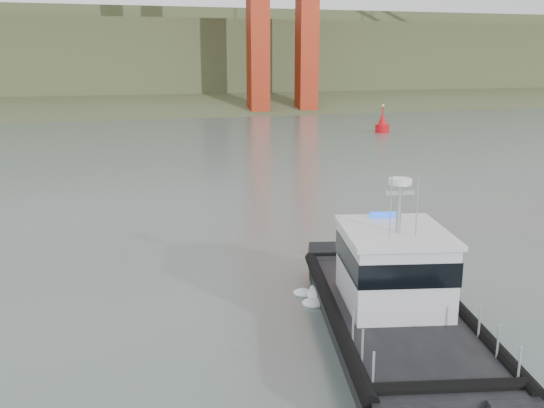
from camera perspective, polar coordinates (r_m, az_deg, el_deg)
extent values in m
plane|color=#506059|center=(21.41, 6.61, -11.02)|extent=(400.00, 400.00, 0.00)
cube|color=#3E4C2B|center=(110.41, -12.88, 8.81)|extent=(500.00, 44.72, 16.25)
cube|color=#3E4C2B|center=(138.02, -13.92, 12.18)|extent=(500.00, 70.00, 18.00)
cube|color=#3E4C2B|center=(162.97, -14.55, 14.09)|extent=(500.00, 60.00, 16.00)
cube|color=black|center=(20.07, 7.60, -11.47)|extent=(3.78, 11.26, 1.23)
cube|color=black|center=(20.78, 15.21, -10.94)|extent=(3.78, 11.26, 1.23)
cube|color=black|center=(19.73, 11.94, -10.55)|extent=(6.13, 10.37, 0.26)
cube|color=silver|center=(20.16, 11.33, -6.01)|extent=(3.80, 4.27, 2.35)
cube|color=black|center=(20.02, 11.39, -4.87)|extent=(3.88, 4.34, 0.77)
cube|color=silver|center=(19.77, 11.50, -2.58)|extent=(4.05, 4.51, 0.16)
cylinder|color=#9C9FA4|center=(19.27, 11.86, -0.44)|extent=(0.16, 0.16, 1.84)
cylinder|color=white|center=(19.08, 11.99, 2.09)|extent=(0.72, 0.72, 0.18)
cylinder|color=red|center=(74.18, 10.33, 6.94)|extent=(1.69, 1.69, 1.13)
cone|color=red|center=(74.06, 10.37, 7.80)|extent=(1.31, 1.31, 1.69)
cylinder|color=red|center=(73.96, 10.41, 8.67)|extent=(0.15, 0.15, 0.94)
sphere|color=#E5D87F|center=(73.91, 10.43, 9.10)|extent=(0.28, 0.28, 0.28)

